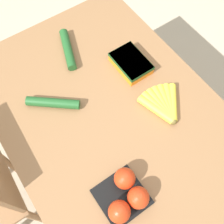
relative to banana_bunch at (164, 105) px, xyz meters
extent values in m
plane|color=#B7A88E|center=(0.10, 0.21, -0.77)|extent=(12.00, 12.00, 0.00)
cube|color=olive|center=(0.10, 0.21, -0.03)|extent=(1.36, 0.93, 0.03)
cylinder|color=olive|center=(0.72, -0.19, -0.41)|extent=(0.06, 0.06, 0.72)
cylinder|color=olive|center=(0.72, 0.62, -0.41)|extent=(0.06, 0.06, 0.72)
cylinder|color=#8E6642|center=(0.40, 0.78, -0.55)|extent=(0.04, 0.04, 0.45)
cylinder|color=#8E6642|center=(0.04, 0.79, -0.55)|extent=(0.04, 0.04, 0.45)
sphere|color=brown|center=(-0.08, 0.02, 0.00)|extent=(0.03, 0.03, 0.03)
cylinder|color=yellow|center=(-0.01, -0.04, 0.00)|extent=(0.16, 0.14, 0.04)
cylinder|color=yellow|center=(0.00, -0.03, 0.00)|extent=(0.18, 0.12, 0.04)
cylinder|color=yellow|center=(0.00, -0.02, 0.00)|extent=(0.18, 0.10, 0.04)
cylinder|color=yellow|center=(0.01, 0.00, 0.00)|extent=(0.19, 0.07, 0.04)
cylinder|color=yellow|center=(0.01, 0.01, 0.00)|extent=(0.18, 0.04, 0.04)
cylinder|color=yellow|center=(0.01, 0.03, 0.00)|extent=(0.18, 0.06, 0.04)
cylinder|color=yellow|center=(0.00, 0.04, 0.00)|extent=(0.18, 0.09, 0.04)
cube|color=black|center=(-0.21, 0.38, -0.01)|extent=(0.18, 0.18, 0.01)
sphere|color=red|center=(-0.25, 0.34, 0.03)|extent=(0.08, 0.08, 0.08)
sphere|color=red|center=(-0.17, 0.34, 0.03)|extent=(0.08, 0.08, 0.08)
sphere|color=red|center=(-0.25, 0.43, 0.03)|extent=(0.08, 0.08, 0.08)
cube|color=orange|center=(0.27, -0.01, 0.01)|extent=(0.19, 0.13, 0.05)
cube|color=#19471E|center=(0.27, -0.01, 0.02)|extent=(0.19, 0.14, 0.02)
cylinder|color=#1E5123|center=(0.29, 0.40, 0.00)|extent=(0.19, 0.21, 0.04)
cylinder|color=#1E5123|center=(0.52, 0.19, 0.00)|extent=(0.24, 0.12, 0.04)
camera|label=1|loc=(-0.32, 0.50, 1.03)|focal=42.00mm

